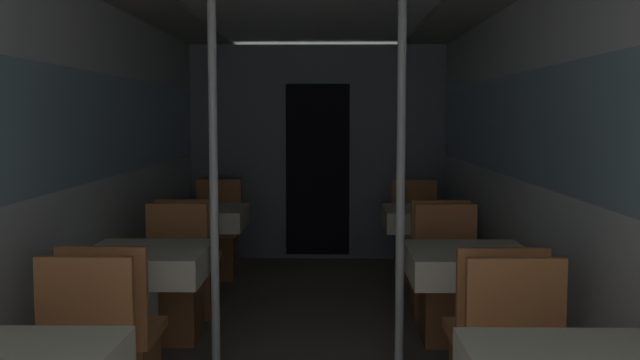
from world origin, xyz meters
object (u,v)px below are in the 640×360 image
(dining_table_left_1, at_px, (147,268))
(support_pole_right_1, at_px, (401,183))
(dining_table_right_2, at_px, (425,222))
(support_pole_left_1, at_px, (214,183))
(chair_left_near_2, at_px, (189,278))
(chair_right_far_2, at_px, (416,247))
(dining_table_right_1, at_px, (468,269))
(chair_left_far_1, at_px, (173,297))
(chair_right_far_1, at_px, (449,298))
(chair_right_near_2, at_px, (436,279))
(dining_table_left_2, at_px, (204,221))
(chair_left_far_2, at_px, (217,247))

(dining_table_left_1, height_order, support_pole_right_1, support_pole_right_1)
(support_pole_right_1, bearing_deg, dining_table_right_2, 78.04)
(dining_table_left_1, relative_size, support_pole_left_1, 0.33)
(chair_left_near_2, bearing_deg, dining_table_right_2, 19.15)
(chair_left_near_2, bearing_deg, chair_right_far_2, 34.78)
(dining_table_right_1, relative_size, chair_right_far_2, 0.82)
(chair_left_near_2, xyz_separation_m, support_pole_right_1, (1.41, -1.17, 0.80))
(chair_left_far_1, height_order, chair_right_far_1, same)
(chair_left_far_1, distance_m, chair_left_near_2, 0.55)
(chair_right_near_2, distance_m, chair_right_far_2, 1.24)
(chair_right_far_1, xyz_separation_m, chair_right_near_2, (0.00, 0.55, 0.00))
(chair_left_far_1, relative_size, chair_right_far_2, 1.00)
(chair_right_near_2, bearing_deg, dining_table_left_2, 160.85)
(dining_table_left_2, height_order, chair_left_far_2, chair_left_far_2)
(dining_table_right_1, height_order, chair_right_far_2, chair_right_far_2)
(dining_table_left_1, relative_size, chair_right_far_1, 0.82)
(dining_table_left_1, relative_size, chair_right_near_2, 0.82)
(dining_table_right_1, xyz_separation_m, chair_right_far_1, (0.00, 0.62, -0.32))
(chair_right_far_2, bearing_deg, chair_right_far_1, 90.00)
(chair_left_far_2, relative_size, chair_right_far_2, 1.00)
(dining_table_right_1, relative_size, chair_right_near_2, 0.82)
(dining_table_right_2, relative_size, chair_right_near_2, 0.82)
(chair_left_near_2, distance_m, chair_right_far_1, 1.87)
(support_pole_left_1, distance_m, chair_right_near_2, 1.99)
(chair_left_far_1, height_order, chair_right_near_2, same)
(chair_right_near_2, bearing_deg, dining_table_right_1, -90.00)
(dining_table_left_1, xyz_separation_m, chair_left_near_2, (0.00, 1.17, -0.32))
(dining_table_right_2, height_order, chair_right_far_2, chair_right_far_2)
(dining_table_left_1, height_order, dining_table_right_2, same)
(dining_table_left_2, relative_size, dining_table_right_1, 1.00)
(dining_table_left_1, distance_m, chair_left_far_1, 0.70)
(support_pole_right_1, xyz_separation_m, chair_right_near_2, (0.38, 1.17, -0.80))
(chair_left_near_2, relative_size, dining_table_right_1, 1.22)
(chair_left_far_2, distance_m, dining_table_right_1, 3.01)
(chair_left_far_1, xyz_separation_m, chair_left_far_2, (0.00, 1.79, 0.00))
(support_pole_left_1, bearing_deg, chair_right_far_1, 23.78)
(dining_table_left_2, height_order, chair_right_far_1, chair_right_far_1)
(chair_right_far_2, bearing_deg, support_pole_right_1, 81.06)
(support_pole_left_1, height_order, chair_left_far_2, support_pole_left_1)
(chair_right_far_1, height_order, support_pole_right_1, support_pole_right_1)
(chair_right_far_2, bearing_deg, dining_table_left_1, 53.44)
(dining_table_right_1, xyz_separation_m, chair_right_far_2, (0.00, 2.41, -0.32))
(chair_left_near_2, bearing_deg, chair_right_far_1, -17.05)
(chair_left_far_2, distance_m, chair_right_near_2, 2.17)
(chair_left_far_1, xyz_separation_m, chair_right_far_1, (1.78, 0.00, 0.00))
(chair_left_near_2, xyz_separation_m, chair_left_far_2, (0.00, 1.24, 0.00))
(chair_right_far_1, bearing_deg, support_pole_left_1, 23.78)
(dining_table_left_2, xyz_separation_m, dining_table_right_1, (1.78, -1.79, 0.00))
(dining_table_left_1, relative_size, support_pole_right_1, 0.33)
(chair_right_far_1, distance_m, chair_right_far_2, 1.79)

